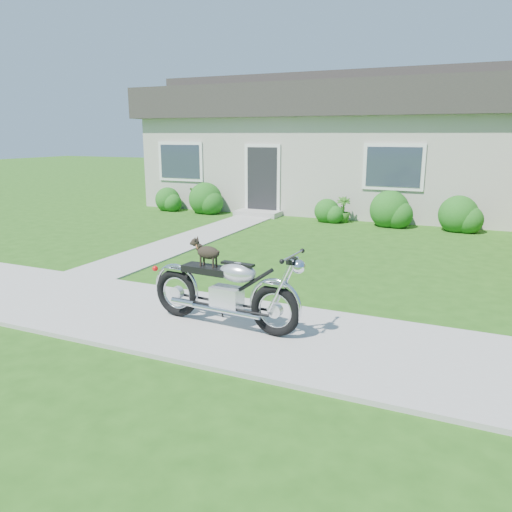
{
  "coord_description": "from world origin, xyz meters",
  "views": [
    {
      "loc": [
        4.77,
        -5.5,
        2.5
      ],
      "look_at": [
        1.85,
        1.0,
        0.75
      ],
      "focal_mm": 35.0,
      "sensor_mm": 36.0,
      "label": 1
    }
  ],
  "objects_px": {
    "house": "(336,144)",
    "potted_plant_right": "(343,210)",
    "motorcycle_with_dog": "(226,290)",
    "potted_plant_left": "(200,200)"
  },
  "relations": [
    {
      "from": "house",
      "to": "motorcycle_with_dog",
      "type": "bearing_deg",
      "value": -81.03
    },
    {
      "from": "house",
      "to": "potted_plant_right",
      "type": "relative_size",
      "value": 16.97
    },
    {
      "from": "house",
      "to": "potted_plant_left",
      "type": "distance_m",
      "value": 5.25
    },
    {
      "from": "motorcycle_with_dog",
      "to": "potted_plant_left",
      "type": "bearing_deg",
      "value": 126.15
    },
    {
      "from": "house",
      "to": "potted_plant_right",
      "type": "distance_m",
      "value": 4.07
    },
    {
      "from": "motorcycle_with_dog",
      "to": "potted_plant_right",
      "type": "bearing_deg",
      "value": 98.29
    },
    {
      "from": "house",
      "to": "potted_plant_left",
      "type": "xyz_separation_m",
      "value": [
        -3.54,
        -3.44,
        -1.76
      ]
    },
    {
      "from": "potted_plant_left",
      "to": "motorcycle_with_dog",
      "type": "relative_size",
      "value": 0.36
    },
    {
      "from": "potted_plant_left",
      "to": "motorcycle_with_dog",
      "type": "bearing_deg",
      "value": -57.65
    },
    {
      "from": "house",
      "to": "potted_plant_left",
      "type": "height_order",
      "value": "house"
    }
  ]
}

